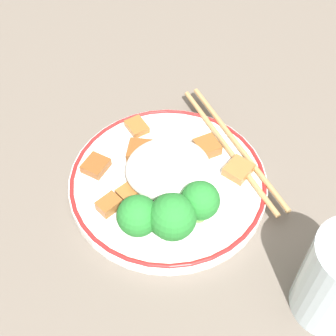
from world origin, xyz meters
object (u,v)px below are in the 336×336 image
(plate, at_px, (168,182))
(broccoli_back_left, at_px, (138,216))
(chopsticks, at_px, (232,146))
(broccoli_back_center, at_px, (173,217))
(broccoli_back_right, at_px, (200,201))

(plate, relative_size, broccoli_back_left, 4.67)
(chopsticks, bearing_deg, broccoli_back_center, 46.34)
(broccoli_back_left, relative_size, broccoli_back_right, 0.93)
(broccoli_back_center, distance_m, broccoli_back_right, 0.03)
(plate, height_order, broccoli_back_right, broccoli_back_right)
(broccoli_back_right, bearing_deg, broccoli_back_left, 1.90)
(plate, distance_m, broccoli_back_right, 0.07)
(broccoli_back_right, bearing_deg, broccoli_back_center, 22.55)
(broccoli_back_left, height_order, broccoli_back_center, broccoli_back_center)
(broccoli_back_left, xyz_separation_m, chopsticks, (-0.13, -0.09, -0.02))
(plate, xyz_separation_m, broccoli_back_left, (0.04, 0.06, 0.03))
(plate, relative_size, chopsticks, 1.06)
(plate, xyz_separation_m, broccoli_back_right, (-0.02, 0.06, 0.04))
(chopsticks, bearing_deg, broccoli_back_left, 34.68)
(chopsticks, bearing_deg, broccoli_back_right, 53.66)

